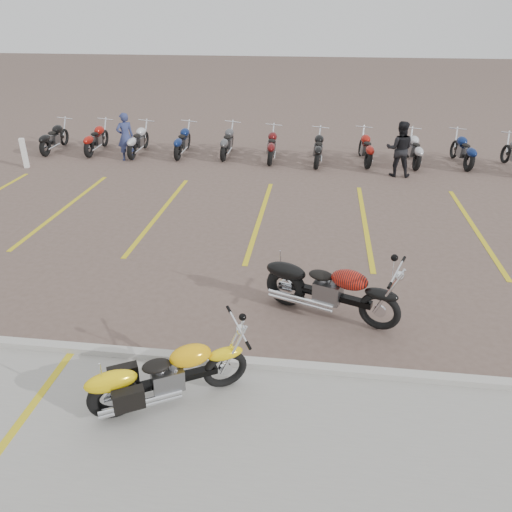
% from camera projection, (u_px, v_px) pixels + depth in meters
% --- Properties ---
extents(ground, '(100.00, 100.00, 0.00)m').
position_uv_depth(ground, '(235.00, 296.00, 9.53)').
color(ground, brown).
rests_on(ground, ground).
extents(concrete_apron, '(60.00, 5.00, 0.01)m').
position_uv_depth(concrete_apron, '(168.00, 506.00, 5.54)').
color(concrete_apron, '#9E9B93').
rests_on(concrete_apron, ground).
extents(curb, '(60.00, 0.18, 0.12)m').
position_uv_depth(curb, '(213.00, 360.00, 7.73)').
color(curb, '#ADAAA3').
rests_on(curb, ground).
extents(parking_stripes, '(38.00, 5.50, 0.01)m').
position_uv_depth(parking_stripes, '(260.00, 217.00, 13.07)').
color(parking_stripes, gold).
rests_on(parking_stripes, ground).
extents(yellow_cruiser, '(2.02, 1.20, 0.92)m').
position_uv_depth(yellow_cruiser, '(166.00, 376.00, 6.80)').
color(yellow_cruiser, black).
rests_on(yellow_cruiser, ground).
extents(flame_cruiser, '(2.38, 1.02, 1.02)m').
position_uv_depth(flame_cruiser, '(328.00, 291.00, 8.73)').
color(flame_cruiser, black).
rests_on(flame_cruiser, ground).
extents(person_a, '(0.72, 0.69, 1.67)m').
position_uv_depth(person_a, '(125.00, 137.00, 17.56)').
color(person_a, navy).
rests_on(person_a, ground).
extents(person_b, '(0.93, 0.77, 1.76)m').
position_uv_depth(person_b, '(400.00, 149.00, 15.89)').
color(person_b, black).
rests_on(person_b, ground).
extents(bollard, '(0.18, 0.18, 1.00)m').
position_uv_depth(bollard, '(24.00, 153.00, 16.87)').
color(bollard, white).
rests_on(bollard, ground).
extents(bg_bike_row, '(17.14, 2.00, 1.10)m').
position_uv_depth(bg_bike_row, '(271.00, 144.00, 17.78)').
color(bg_bike_row, black).
rests_on(bg_bike_row, ground).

